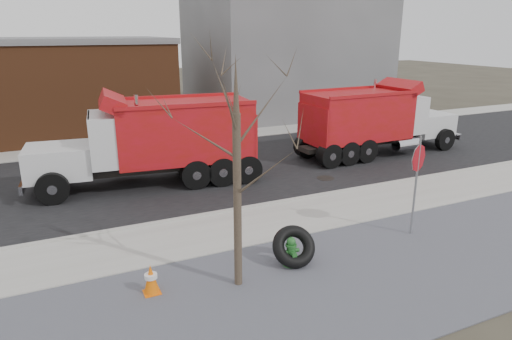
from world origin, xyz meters
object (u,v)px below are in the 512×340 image
truck_tire (294,247)px  dump_truck_red_b (156,138)px  stop_sign (417,169)px  dump_truck_red_a (375,118)px  fire_hydrant (291,253)px

truck_tire → dump_truck_red_b: size_ratio=0.15×
dump_truck_red_b → stop_sign: bearing=132.5°
truck_tire → dump_truck_red_a: 11.66m
fire_hydrant → truck_tire: bearing=25.5°
fire_hydrant → dump_truck_red_b: (-1.49, 7.70, 1.44)m
fire_hydrant → dump_truck_red_b: size_ratio=0.09×
stop_sign → dump_truck_red_a: size_ratio=0.34×
fire_hydrant → stop_sign: size_ratio=0.27×
fire_hydrant → truck_tire: (0.10, 0.05, 0.13)m
fire_hydrant → dump_truck_red_b: 7.98m
truck_tire → stop_sign: (3.94, 0.11, 1.49)m
fire_hydrant → stop_sign: 4.35m
stop_sign → truck_tire: bearing=-177.7°
dump_truck_red_a → fire_hydrant: bearing=-140.2°
fire_hydrant → stop_sign: (4.04, 0.15, 1.61)m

